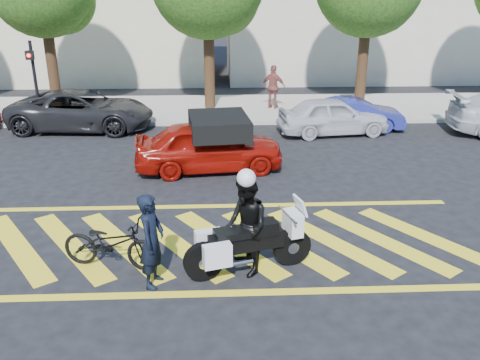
{
  "coord_description": "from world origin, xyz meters",
  "views": [
    {
      "loc": [
        0.35,
        -9.61,
        5.19
      ],
      "look_at": [
        0.81,
        0.97,
        1.05
      ],
      "focal_mm": 38.0,
      "sensor_mm": 36.0,
      "label": 1
    }
  ],
  "objects_px": {
    "officer_moto": "(246,226)",
    "parked_right": "(355,114)",
    "red_convertible": "(209,146)",
    "police_motorcycle": "(247,243)",
    "officer_bike": "(152,241)",
    "parked_mid_right": "(333,116)",
    "bicycle": "(111,243)",
    "parked_mid_left": "(82,110)"
  },
  "relations": [
    {
      "from": "officer_moto",
      "to": "officer_bike",
      "type": "bearing_deg",
      "value": -94.13
    },
    {
      "from": "officer_moto",
      "to": "parked_right",
      "type": "distance_m",
      "value": 10.93
    },
    {
      "from": "parked_mid_left",
      "to": "parked_right",
      "type": "distance_m",
      "value": 10.23
    },
    {
      "from": "officer_bike",
      "to": "red_convertible",
      "type": "xyz_separation_m",
      "value": [
        0.94,
        6.08,
        -0.16
      ]
    },
    {
      "from": "police_motorcycle",
      "to": "parked_mid_left",
      "type": "xyz_separation_m",
      "value": [
        -5.6,
        10.38,
        0.12
      ]
    },
    {
      "from": "officer_moto",
      "to": "red_convertible",
      "type": "xyz_separation_m",
      "value": [
        -0.77,
        5.72,
        -0.23
      ]
    },
    {
      "from": "parked_right",
      "to": "officer_bike",
      "type": "bearing_deg",
      "value": 152.12
    },
    {
      "from": "red_convertible",
      "to": "police_motorcycle",
      "type": "bearing_deg",
      "value": -178.61
    },
    {
      "from": "red_convertible",
      "to": "parked_mid_right",
      "type": "bearing_deg",
      "value": -57.31
    },
    {
      "from": "red_convertible",
      "to": "parked_right",
      "type": "bearing_deg",
      "value": -58.72
    },
    {
      "from": "officer_moto",
      "to": "parked_mid_right",
      "type": "height_order",
      "value": "officer_moto"
    },
    {
      "from": "parked_mid_left",
      "to": "red_convertible",
      "type": "bearing_deg",
      "value": -129.75
    },
    {
      "from": "red_convertible",
      "to": "parked_mid_right",
      "type": "height_order",
      "value": "red_convertible"
    },
    {
      "from": "police_motorcycle",
      "to": "officer_bike",
      "type": "bearing_deg",
      "value": 175.39
    },
    {
      "from": "red_convertible",
      "to": "parked_mid_right",
      "type": "xyz_separation_m",
      "value": [
        4.44,
        3.6,
        -0.05
      ]
    },
    {
      "from": "parked_mid_right",
      "to": "parked_right",
      "type": "bearing_deg",
      "value": -66.2
    },
    {
      "from": "bicycle",
      "to": "red_convertible",
      "type": "bearing_deg",
      "value": -5.03
    },
    {
      "from": "officer_bike",
      "to": "parked_mid_right",
      "type": "bearing_deg",
      "value": -16.52
    },
    {
      "from": "parked_mid_left",
      "to": "police_motorcycle",
      "type": "bearing_deg",
      "value": -147.41
    },
    {
      "from": "officer_moto",
      "to": "parked_right",
      "type": "bearing_deg",
      "value": 138.67
    },
    {
      "from": "red_convertible",
      "to": "parked_mid_left",
      "type": "xyz_separation_m",
      "value": [
        -4.81,
        4.65,
        -0.0
      ]
    },
    {
      "from": "bicycle",
      "to": "red_convertible",
      "type": "xyz_separation_m",
      "value": [
        1.81,
        5.44,
        0.21
      ]
    },
    {
      "from": "police_motorcycle",
      "to": "parked_mid_left",
      "type": "bearing_deg",
      "value": 102.13
    },
    {
      "from": "parked_mid_left",
      "to": "parked_right",
      "type": "xyz_separation_m",
      "value": [
        10.22,
        -0.47,
        -0.14
      ]
    },
    {
      "from": "officer_bike",
      "to": "officer_moto",
      "type": "relative_size",
      "value": 0.93
    },
    {
      "from": "parked_mid_left",
      "to": "parked_mid_right",
      "type": "xyz_separation_m",
      "value": [
        9.25,
        -1.04,
        -0.05
      ]
    },
    {
      "from": "officer_bike",
      "to": "parked_right",
      "type": "relative_size",
      "value": 0.5
    },
    {
      "from": "officer_moto",
      "to": "red_convertible",
      "type": "height_order",
      "value": "officer_moto"
    },
    {
      "from": "officer_moto",
      "to": "parked_mid_left",
      "type": "relative_size",
      "value": 0.37
    },
    {
      "from": "officer_bike",
      "to": "parked_mid_left",
      "type": "height_order",
      "value": "officer_bike"
    },
    {
      "from": "red_convertible",
      "to": "parked_right",
      "type": "relative_size",
      "value": 1.2
    },
    {
      "from": "officer_moto",
      "to": "police_motorcycle",
      "type": "bearing_deg",
      "value": 42.28
    },
    {
      "from": "parked_mid_right",
      "to": "parked_right",
      "type": "relative_size",
      "value": 1.11
    },
    {
      "from": "officer_bike",
      "to": "officer_moto",
      "type": "distance_m",
      "value": 1.74
    },
    {
      "from": "bicycle",
      "to": "officer_moto",
      "type": "xyz_separation_m",
      "value": [
        2.57,
        -0.28,
        0.45
      ]
    },
    {
      "from": "bicycle",
      "to": "police_motorcycle",
      "type": "xyz_separation_m",
      "value": [
        2.59,
        -0.29,
        0.09
      ]
    },
    {
      "from": "bicycle",
      "to": "parked_right",
      "type": "bearing_deg",
      "value": -23.54
    },
    {
      "from": "police_motorcycle",
      "to": "red_convertible",
      "type": "relative_size",
      "value": 0.58
    },
    {
      "from": "bicycle",
      "to": "officer_moto",
      "type": "height_order",
      "value": "officer_moto"
    },
    {
      "from": "bicycle",
      "to": "police_motorcycle",
      "type": "distance_m",
      "value": 2.61
    },
    {
      "from": "parked_mid_right",
      "to": "officer_moto",
      "type": "bearing_deg",
      "value": 151.83
    },
    {
      "from": "officer_moto",
      "to": "red_convertible",
      "type": "distance_m",
      "value": 5.78
    }
  ]
}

